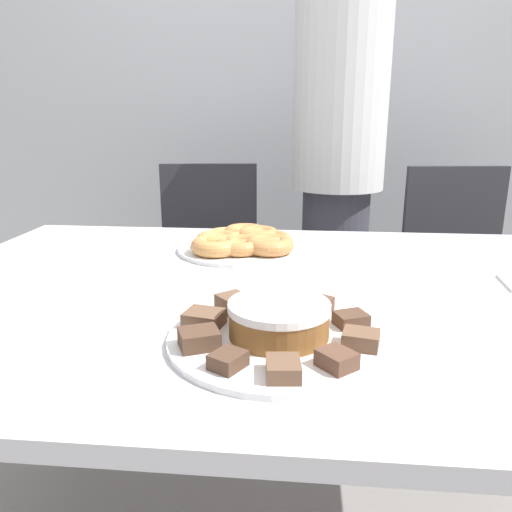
{
  "coord_description": "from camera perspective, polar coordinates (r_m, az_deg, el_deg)",
  "views": [
    {
      "loc": [
        0.06,
        -0.95,
        1.1
      ],
      "look_at": [
        -0.03,
        0.01,
        0.83
      ],
      "focal_mm": 35.0,
      "sensor_mm": 36.0,
      "label": 1
    }
  ],
  "objects": [
    {
      "name": "donut_7",
      "position": [
        1.34,
        -1.27,
        2.69
      ],
      "size": [
        0.12,
        0.12,
        0.04
      ],
      "color": "#C68447",
      "rests_on": "plate_donuts"
    },
    {
      "name": "donut_3",
      "position": [
        1.21,
        -1.89,
        1.24
      ],
      "size": [
        0.12,
        0.12,
        0.03
      ],
      "color": "#C68447",
      "rests_on": "plate_donuts"
    },
    {
      "name": "lamington_5",
      "position": [
        0.65,
        3.14,
        -12.72
      ],
      "size": [
        0.05,
        0.06,
        0.02
      ],
      "rotation": [
        0.0,
        0.0,
        4.81
      ],
      "color": "brown",
      "rests_on": "plate_cake"
    },
    {
      "name": "lamington_1",
      "position": [
        0.85,
        -2.55,
        -5.43
      ],
      "size": [
        0.07,
        0.07,
        0.03
      ],
      "rotation": [
        0.0,
        0.0,
        2.3
      ],
      "color": "brown",
      "rests_on": "plate_cake"
    },
    {
      "name": "lamington_2",
      "position": [
        0.8,
        -5.93,
        -7.12
      ],
      "size": [
        0.07,
        0.06,
        0.02
      ],
      "rotation": [
        0.0,
        0.0,
        2.92
      ],
      "color": "brown",
      "rests_on": "plate_cake"
    },
    {
      "name": "lamington_0",
      "position": [
        0.87,
        2.25,
        -4.96
      ],
      "size": [
        0.04,
        0.05,
        0.03
      ],
      "rotation": [
        0.0,
        0.0,
        1.67
      ],
      "color": "brown",
      "rests_on": "plate_cake"
    },
    {
      "name": "table",
      "position": [
        1.04,
        1.69,
        -8.03
      ],
      "size": [
        1.49,
        1.03,
        0.77
      ],
      "color": "silver",
      "rests_on": "ground_plane"
    },
    {
      "name": "lamington_8",
      "position": [
        0.81,
        10.8,
        -7.12
      ],
      "size": [
        0.06,
        0.06,
        0.02
      ],
      "rotation": [
        0.0,
        0.0,
        6.69
      ],
      "color": "#513828",
      "rests_on": "plate_cake"
    },
    {
      "name": "office_chair_right",
      "position": [
        2.08,
        22.39,
        -4.0
      ],
      "size": [
        0.49,
        0.49,
        0.91
      ],
      "rotation": [
        0.0,
        0.0,
        0.12
      ],
      "color": "black",
      "rests_on": "ground_plane"
    },
    {
      "name": "lamington_9",
      "position": [
        0.86,
        7.13,
        -5.54
      ],
      "size": [
        0.06,
        0.06,
        0.02
      ],
      "rotation": [
        0.0,
        0.0,
        7.32
      ],
      "color": "brown",
      "rests_on": "plate_cake"
    },
    {
      "name": "plate_cake",
      "position": [
        0.77,
        2.61,
        -9.41
      ],
      "size": [
        0.34,
        0.34,
        0.01
      ],
      "color": "white",
      "rests_on": "table"
    },
    {
      "name": "office_chair_left",
      "position": [
        2.02,
        -5.55,
        -3.39
      ],
      "size": [
        0.48,
        0.48,
        0.91
      ],
      "rotation": [
        0.0,
        0.0,
        0.09
      ],
      "color": "black",
      "rests_on": "ground_plane"
    },
    {
      "name": "lamington_4",
      "position": [
        0.67,
        -3.23,
        -11.81
      ],
      "size": [
        0.06,
        0.06,
        0.02
      ],
      "rotation": [
        0.0,
        0.0,
        4.18
      ],
      "color": "#513828",
      "rests_on": "plate_cake"
    },
    {
      "name": "donut_2",
      "position": [
        1.21,
        -4.6,
        1.2
      ],
      "size": [
        0.12,
        0.12,
        0.04
      ],
      "color": "#D18E4C",
      "rests_on": "plate_donuts"
    },
    {
      "name": "frosted_cake",
      "position": [
        0.76,
        2.64,
        -7.23
      ],
      "size": [
        0.15,
        0.15,
        0.05
      ],
      "color": "brown",
      "rests_on": "plate_cake"
    },
    {
      "name": "person_standing",
      "position": [
        1.93,
        9.3,
        9.25
      ],
      "size": [
        0.34,
        0.34,
        1.68
      ],
      "color": "#383842",
      "rests_on": "ground_plane"
    },
    {
      "name": "plate_donuts",
      "position": [
        1.27,
        -1.55,
        0.89
      ],
      "size": [
        0.33,
        0.33,
        0.01
      ],
      "color": "white",
      "rests_on": "table"
    },
    {
      "name": "lamington_7",
      "position": [
        0.74,
        11.89,
        -9.28
      ],
      "size": [
        0.06,
        0.05,
        0.02
      ],
      "rotation": [
        0.0,
        0.0,
        6.07
      ],
      "color": "brown",
      "rests_on": "plate_cake"
    },
    {
      "name": "donut_1",
      "position": [
        1.26,
        -4.4,
        1.81
      ],
      "size": [
        0.11,
        0.11,
        0.04
      ],
      "color": "#D18E4C",
      "rests_on": "plate_donuts"
    },
    {
      "name": "donut_5",
      "position": [
        1.26,
        1.39,
        1.8
      ],
      "size": [
        0.12,
        0.12,
        0.04
      ],
      "color": "#C68447",
      "rests_on": "plate_donuts"
    },
    {
      "name": "donut_8",
      "position": [
        1.32,
        -3.37,
        2.32
      ],
      "size": [
        0.11,
        0.11,
        0.03
      ],
      "color": "tan",
      "rests_on": "plate_donuts"
    },
    {
      "name": "donut_6",
      "position": [
        1.31,
        0.22,
        2.38
      ],
      "size": [
        0.11,
        0.11,
        0.04
      ],
      "color": "#C68447",
      "rests_on": "plate_donuts"
    },
    {
      "name": "lamington_6",
      "position": [
        0.68,
        9.21,
        -11.59
      ],
      "size": [
        0.06,
        0.06,
        0.02
      ],
      "rotation": [
        0.0,
        0.0,
        5.44
      ],
      "color": "brown",
      "rests_on": "plate_cake"
    },
    {
      "name": "donut_4",
      "position": [
        1.21,
        1.56,
        1.26
      ],
      "size": [
        0.12,
        0.12,
        0.04
      ],
      "color": "#C68447",
      "rests_on": "plate_donuts"
    },
    {
      "name": "wall_back",
      "position": [
        2.57,
        4.35,
        20.22
      ],
      "size": [
        8.0,
        0.05,
        2.6
      ],
      "color": "#B2B7BC",
      "rests_on": "ground_plane"
    },
    {
      "name": "lamington_3",
      "position": [
        0.73,
        -6.51,
        -9.36
      ],
      "size": [
        0.07,
        0.07,
        0.03
      ],
      "rotation": [
        0.0,
        0.0,
        3.55
      ],
      "color": "#513828",
      "rests_on": "plate_cake"
    },
    {
      "name": "donut_0",
      "position": [
        1.27,
        -1.56,
        1.72
      ],
      "size": [
        0.11,
        0.11,
        0.03
      ],
      "color": "#C68447",
      "rests_on": "plate_donuts"
    }
  ]
}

